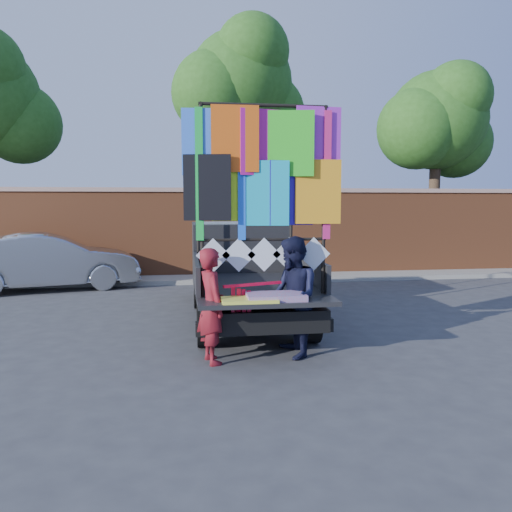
{
  "coord_description": "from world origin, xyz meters",
  "views": [
    {
      "loc": [
        -0.73,
        -7.55,
        2.17
      ],
      "look_at": [
        0.32,
        -0.15,
        1.38
      ],
      "focal_mm": 35.0,
      "sensor_mm": 36.0,
      "label": 1
    }
  ],
  "objects": [
    {
      "name": "sedan",
      "position": [
        -4.14,
        5.5,
        0.71
      ],
      "size": [
        4.56,
        2.48,
        1.43
      ],
      "primitive_type": "imported",
      "rotation": [
        0.0,
        0.0,
        1.81
      ],
      "color": "#A4A8AB",
      "rests_on": "ground"
    },
    {
      "name": "pickup_truck",
      "position": [
        0.36,
        2.1,
        0.89
      ],
      "size": [
        2.23,
        5.61,
        3.53
      ],
      "color": "black",
      "rests_on": "ground"
    },
    {
      "name": "ground",
      "position": [
        0.0,
        0.0,
        0.0
      ],
      "size": [
        90.0,
        90.0,
        0.0
      ],
      "primitive_type": "plane",
      "color": "#38383A",
      "rests_on": "ground"
    },
    {
      "name": "brick_wall",
      "position": [
        0.0,
        7.0,
        1.33
      ],
      "size": [
        30.0,
        0.45,
        2.61
      ],
      "color": "#98512C",
      "rests_on": "ground"
    },
    {
      "name": "streamer_bundle",
      "position": [
        0.08,
        -0.84,
        0.88
      ],
      "size": [
        0.85,
        0.31,
        0.61
      ],
      "color": "red",
      "rests_on": "ground"
    },
    {
      "name": "tree_right",
      "position": [
        7.52,
        8.12,
        4.75
      ],
      "size": [
        4.2,
        3.3,
        6.62
      ],
      "color": "#38281C",
      "rests_on": "ground"
    },
    {
      "name": "woman",
      "position": [
        -0.39,
        -0.88,
        0.79
      ],
      "size": [
        0.51,
        0.65,
        1.58
      ],
      "primitive_type": "imported",
      "rotation": [
        0.0,
        0.0,
        1.83
      ],
      "color": "maroon",
      "rests_on": "ground"
    },
    {
      "name": "man",
      "position": [
        0.75,
        -0.77,
        0.86
      ],
      "size": [
        0.71,
        0.88,
        1.71
      ],
      "primitive_type": "imported",
      "rotation": [
        0.0,
        0.0,
        -1.5
      ],
      "color": "black",
      "rests_on": "ground"
    },
    {
      "name": "curb",
      "position": [
        0.0,
        6.3,
        0.06
      ],
      "size": [
        30.0,
        1.2,
        0.12
      ],
      "primitive_type": "cube",
      "color": "gray",
      "rests_on": "ground"
    },
    {
      "name": "tree_mid",
      "position": [
        1.02,
        8.12,
        5.7
      ],
      "size": [
        4.2,
        3.3,
        7.73
      ],
      "color": "#38281C",
      "rests_on": "ground"
    }
  ]
}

